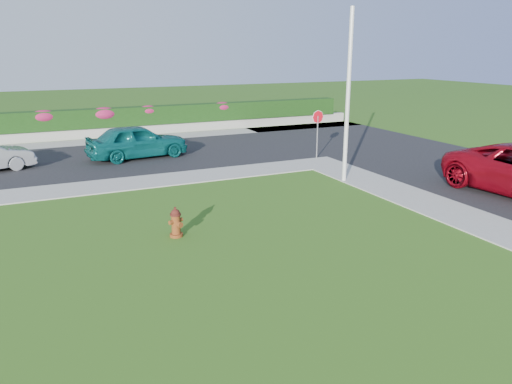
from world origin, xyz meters
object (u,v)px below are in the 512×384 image
utility_pole (348,98)px  stop_sign (318,123)px  sedan_teal (137,141)px  fire_hydrant (176,223)px

utility_pole → stop_sign: 4.55m
stop_sign → sedan_teal: bearing=173.2°
fire_hydrant → utility_pole: bearing=0.1°
sedan_teal → stop_sign: (7.77, -3.62, 0.86)m
stop_sign → utility_pole: bearing=-88.5°
fire_hydrant → sedan_teal: sedan_teal is taller
utility_pole → stop_sign: (1.23, 4.08, -1.59)m
fire_hydrant → stop_sign: 11.63m
utility_pole → stop_sign: utility_pole is taller
fire_hydrant → utility_pole: 8.87m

